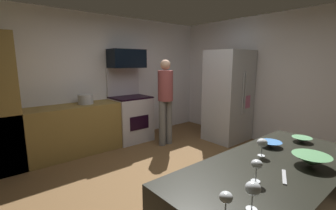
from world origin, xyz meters
name	(u,v)px	position (x,y,z in m)	size (l,w,h in m)	color
ground_plane	(180,181)	(0.00, 0.00, -0.01)	(5.20, 4.80, 0.02)	brown
wall_back	(104,80)	(0.00, 2.34, 1.30)	(5.20, 0.12, 2.60)	silver
wall_right	(273,80)	(2.54, 0.00, 1.30)	(0.12, 4.80, 2.60)	silver
lower_cabinet_run	(68,131)	(-0.90, 1.98, 0.45)	(2.40, 0.60, 0.90)	olive
oven_range	(131,117)	(0.40, 1.98, 0.52)	(0.76, 0.65, 1.55)	silver
microwave	(127,59)	(0.40, 2.06, 1.74)	(0.74, 0.38, 0.38)	black
refrigerator	(228,96)	(2.03, 0.69, 0.95)	(0.86, 0.76, 1.90)	#B3B6BC
person_cook	(165,98)	(0.80, 1.29, 0.96)	(0.31, 0.30, 1.71)	slate
mixing_bowl_large	(311,160)	(-0.23, -1.68, 0.94)	(0.27, 0.27, 0.08)	#548F59
mixing_bowl_small	(302,140)	(0.29, -1.43, 0.92)	(0.18, 0.18, 0.05)	#55915E
mixing_bowl_prep	(271,144)	(-0.07, -1.29, 0.92)	(0.19, 0.19, 0.05)	#366DB7
wine_glass_near	(253,189)	(-1.06, -1.69, 1.02)	(0.08, 0.08, 0.16)	silver
wine_glass_mid	(226,199)	(-1.22, -1.64, 1.01)	(0.07, 0.07, 0.15)	silver
wine_glass_far	(257,165)	(-0.77, -1.55, 1.01)	(0.07, 0.07, 0.15)	silver
wine_glass_extra	(262,143)	(-0.35, -1.35, 1.01)	(0.08, 0.08, 0.15)	silver
knife_chef	(284,177)	(-0.57, -1.64, 0.90)	(0.22, 0.02, 0.01)	#B7BABF
stock_pot	(86,99)	(-0.54, 1.98, 0.99)	(0.27, 0.27, 0.18)	#B2B4BC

